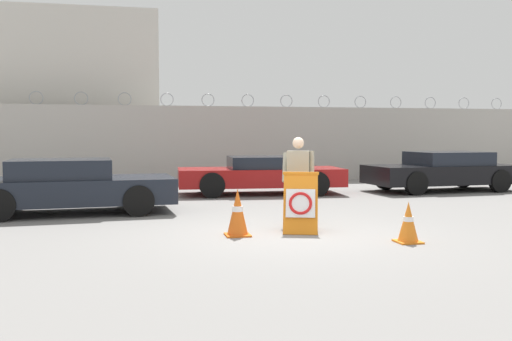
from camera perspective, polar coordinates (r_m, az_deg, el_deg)
ground_plane at (r=9.96m, az=3.48°, el=-6.36°), size 90.00×90.00×0.00m
perimeter_wall at (r=20.77m, az=-4.80°, el=2.66°), size 36.00×0.30×3.21m
building_block at (r=25.61m, az=-18.31°, el=6.85°), size 7.38×6.46×6.50m
barricade_sign at (r=10.16m, az=4.49°, el=-3.16°), size 0.82×0.97×1.07m
security_guard at (r=10.82m, az=4.23°, el=-0.64°), size 0.60×0.53×1.68m
traffic_cone_near at (r=9.44m, az=14.98°, el=-5.04°), size 0.38×0.38×0.66m
traffic_cone_mid at (r=9.72m, az=-1.86°, el=-4.22°), size 0.42×0.42×0.81m
parked_car_front_coupe at (r=13.09m, az=-18.17°, el=-1.47°), size 4.51×2.25×1.19m
parked_car_rear_sedan at (r=16.52m, az=0.59°, el=-0.37°), size 4.82×2.13×1.09m
parked_car_far_side at (r=18.33m, az=18.18°, el=-0.04°), size 4.70×2.21×1.20m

